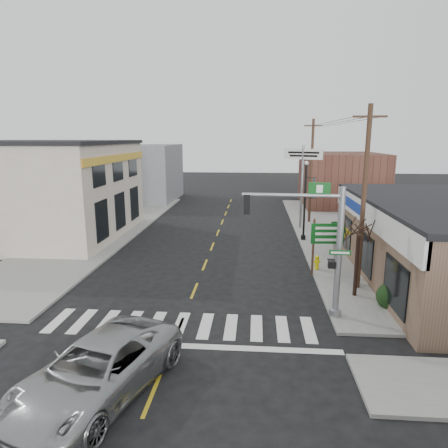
# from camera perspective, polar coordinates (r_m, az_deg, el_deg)

# --- Properties ---
(ground) EXTENTS (140.00, 140.00, 0.00)m
(ground) POSITION_cam_1_polar(r_m,az_deg,el_deg) (15.99, -6.52, -14.76)
(ground) COLOR black
(ground) RESTS_ON ground
(sidewalk_right) EXTENTS (6.00, 38.00, 0.13)m
(sidewalk_right) POSITION_cam_1_polar(r_m,az_deg,el_deg) (28.56, 16.82, -2.81)
(sidewalk_right) COLOR gray
(sidewalk_right) RESTS_ON ground
(sidewalk_left) EXTENTS (6.00, 38.00, 0.13)m
(sidewalk_left) POSITION_cam_1_polar(r_m,az_deg,el_deg) (30.32, -18.64, -2.07)
(sidewalk_left) COLOR gray
(sidewalk_left) RESTS_ON ground
(center_line) EXTENTS (0.12, 56.00, 0.01)m
(center_line) POSITION_cam_1_polar(r_m,az_deg,el_deg) (23.30, -2.76, -5.84)
(center_line) COLOR gold
(center_line) RESTS_ON ground
(crosswalk) EXTENTS (11.00, 2.20, 0.01)m
(crosswalk) POSITION_cam_1_polar(r_m,az_deg,el_deg) (16.34, -6.24, -14.11)
(crosswalk) COLOR silver
(crosswalk) RESTS_ON ground
(left_building) EXTENTS (12.00, 12.00, 6.80)m
(left_building) POSITION_cam_1_polar(r_m,az_deg,el_deg) (32.38, -24.90, 4.33)
(left_building) COLOR beige
(left_building) RESTS_ON ground
(bldg_distant_right) EXTENTS (8.00, 10.00, 5.60)m
(bldg_distant_right) POSITION_cam_1_polar(r_m,az_deg,el_deg) (45.11, 16.32, 6.15)
(bldg_distant_right) COLOR brown
(bldg_distant_right) RESTS_ON ground
(bldg_distant_left) EXTENTS (9.00, 10.00, 6.40)m
(bldg_distant_left) POSITION_cam_1_polar(r_m,az_deg,el_deg) (48.18, -12.27, 7.20)
(bldg_distant_left) COLOR slate
(bldg_distant_left) RESTS_ON ground
(suv) EXTENTS (4.34, 6.36, 1.62)m
(suv) POSITION_cam_1_polar(r_m,az_deg,el_deg) (12.58, -17.54, -19.15)
(suv) COLOR #969A9B
(suv) RESTS_ON ground
(traffic_signal_pole) EXTENTS (4.28, 0.36, 5.42)m
(traffic_signal_pole) POSITION_cam_1_polar(r_m,az_deg,el_deg) (16.18, 13.98, -1.96)
(traffic_signal_pole) COLOR gray
(traffic_signal_pole) RESTS_ON sidewalk_right
(guide_sign) EXTENTS (1.72, 0.14, 3.01)m
(guide_sign) POSITION_cam_1_polar(r_m,az_deg,el_deg) (21.35, 14.54, -2.17)
(guide_sign) COLOR #462F20
(guide_sign) RESTS_ON sidewalk_right
(fire_hydrant) EXTENTS (0.25, 0.25, 0.79)m
(fire_hydrant) POSITION_cam_1_polar(r_m,az_deg,el_deg) (22.59, 13.14, -5.28)
(fire_hydrant) COLOR #DCCC09
(fire_hydrant) RESTS_ON sidewalk_right
(ped_crossing_sign) EXTENTS (1.00, 0.07, 2.58)m
(ped_crossing_sign) POSITION_cam_1_polar(r_m,az_deg,el_deg) (22.67, 16.41, -1.85)
(ped_crossing_sign) COLOR gray
(ped_crossing_sign) RESTS_ON sidewalk_right
(lamp_post) EXTENTS (0.72, 0.57, 5.54)m
(lamp_post) POSITION_cam_1_polar(r_m,az_deg,el_deg) (28.33, 11.63, 4.12)
(lamp_post) COLOR black
(lamp_post) RESTS_ON sidewalk_right
(dance_center_sign) EXTENTS (3.08, 0.19, 6.54)m
(dance_center_sign) POSITION_cam_1_polar(r_m,az_deg,el_deg) (32.03, 11.18, 8.18)
(dance_center_sign) COLOR gray
(dance_center_sign) RESTS_ON sidewalk_right
(bare_tree) EXTENTS (2.13, 2.13, 4.27)m
(bare_tree) POSITION_cam_1_polar(r_m,az_deg,el_deg) (18.68, 18.80, 0.01)
(bare_tree) COLOR black
(bare_tree) RESTS_ON sidewalk_right
(shrub_front) EXTENTS (1.17, 1.17, 0.88)m
(shrub_front) POSITION_cam_1_polar(r_m,az_deg,el_deg) (18.79, 22.65, -9.54)
(shrub_front) COLOR #193E15
(shrub_front) RESTS_ON sidewalk_right
(shrub_back) EXTENTS (1.01, 1.01, 0.76)m
(shrub_back) POSITION_cam_1_polar(r_m,az_deg,el_deg) (24.49, 22.55, -4.65)
(shrub_back) COLOR #1A3214
(shrub_back) RESTS_ON sidewalk_right
(utility_pole_near) EXTENTS (1.49, 0.22, 8.58)m
(utility_pole_near) POSITION_cam_1_polar(r_m,az_deg,el_deg) (19.59, 19.35, 3.62)
(utility_pole_near) COLOR #4B3920
(utility_pole_near) RESTS_ON sidewalk_right
(utility_pole_far) EXTENTS (1.50, 0.22, 8.61)m
(utility_pole_far) POSITION_cam_1_polar(r_m,az_deg,el_deg) (34.57, 12.36, 7.53)
(utility_pole_far) COLOR #442820
(utility_pole_far) RESTS_ON sidewalk_right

